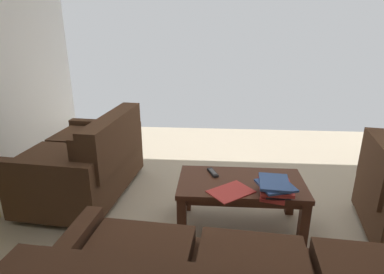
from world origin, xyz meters
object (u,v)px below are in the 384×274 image
(loveseat_near, at_px, (87,161))
(coffee_table, at_px, (241,189))
(book_stack, at_px, (275,188))
(tv_remote, at_px, (213,172))
(loose_magazine, at_px, (231,192))

(loveseat_near, bearing_deg, coffee_table, 163.28)
(loveseat_near, height_order, book_stack, loveseat_near)
(loveseat_near, distance_m, book_stack, 1.80)
(coffee_table, relative_size, tv_remote, 6.13)
(tv_remote, bearing_deg, book_stack, 144.33)
(loveseat_near, distance_m, coffee_table, 1.52)
(tv_remote, bearing_deg, coffee_table, 151.95)
(book_stack, xyz_separation_m, tv_remote, (0.46, -0.33, -0.05))
(loose_magazine, bearing_deg, tv_remote, 166.05)
(loveseat_near, relative_size, tv_remote, 8.01)
(tv_remote, xyz_separation_m, loose_magazine, (-0.14, 0.31, -0.01))
(coffee_table, height_order, book_stack, book_stack)
(coffee_table, distance_m, book_stack, 0.33)
(loose_magazine, bearing_deg, book_stack, 47.35)
(coffee_table, bearing_deg, tv_remote, -28.05)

